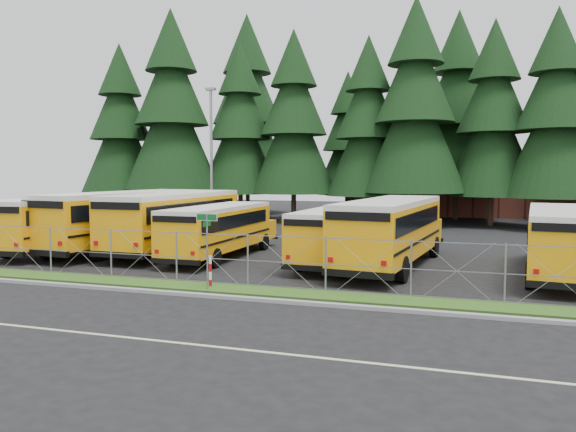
# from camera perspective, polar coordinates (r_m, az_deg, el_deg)

# --- Properties ---
(ground) EXTENTS (120.00, 120.00, 0.00)m
(ground) POSITION_cam_1_polar(r_m,az_deg,el_deg) (21.84, -0.65, -6.85)
(ground) COLOR black
(ground) RESTS_ON ground
(curb) EXTENTS (50.00, 0.25, 0.12)m
(curb) POSITION_cam_1_polar(r_m,az_deg,el_deg) (18.98, -3.67, -8.42)
(curb) COLOR gray
(curb) RESTS_ON ground
(grass_verge) EXTENTS (50.00, 1.40, 0.06)m
(grass_verge) POSITION_cam_1_polar(r_m,az_deg,el_deg) (20.27, -2.20, -7.67)
(grass_verge) COLOR #224A15
(grass_verge) RESTS_ON ground
(road_lane_line) EXTENTS (50.00, 0.12, 0.01)m
(road_lane_line) POSITION_cam_1_polar(r_m,az_deg,el_deg) (14.71, -10.90, -12.55)
(road_lane_line) COLOR beige
(road_lane_line) RESTS_ON ground
(chainlink_fence) EXTENTS (44.00, 0.10, 2.00)m
(chainlink_fence) POSITION_cam_1_polar(r_m,az_deg,el_deg) (20.74, -1.53, -4.66)
(chainlink_fence) COLOR gray
(chainlink_fence) RESTS_ON ground
(brick_building) EXTENTS (22.00, 10.00, 6.00)m
(brick_building) POSITION_cam_1_polar(r_m,az_deg,el_deg) (60.31, 17.21, 3.06)
(brick_building) COLOR brown
(brick_building) RESTS_ON ground
(bus_0) EXTENTS (3.66, 11.42, 2.94)m
(bus_0) POSITION_cam_1_polar(r_m,az_deg,el_deg) (33.01, -21.61, -0.73)
(bus_0) COLOR #FF9E08
(bus_0) RESTS_ON ground
(bus_1) EXTENTS (4.38, 12.57, 3.23)m
(bus_1) POSITION_cam_1_polar(r_m,az_deg,el_deg) (31.84, -15.98, -0.51)
(bus_1) COLOR #FF9E08
(bus_1) RESTS_ON ground
(bus_2) EXTENTS (2.99, 12.22, 3.20)m
(bus_2) POSITION_cam_1_polar(r_m,az_deg,el_deg) (30.82, -11.04, -0.61)
(bus_2) COLOR #FF9E08
(bus_2) RESTS_ON ground
(bus_3) EXTENTS (2.45, 10.06, 2.63)m
(bus_3) POSITION_cam_1_polar(r_m,az_deg,el_deg) (28.31, -6.79, -1.58)
(bus_3) COLOR #FF9E08
(bus_3) RESTS_ON ground
(bus_5) EXTENTS (2.82, 10.07, 2.61)m
(bus_5) POSITION_cam_1_polar(r_m,az_deg,el_deg) (26.57, 5.24, -1.99)
(bus_5) COLOR #FF9E08
(bus_5) RESTS_ON ground
(bus_6) EXTENTS (4.02, 11.97, 3.08)m
(bus_6) POSITION_cam_1_polar(r_m,az_deg,el_deg) (25.69, 10.57, -1.75)
(bus_6) COLOR #FF9E08
(bus_6) RESTS_ON ground
(bus_east) EXTENTS (3.59, 10.95, 2.82)m
(bus_east) POSITION_cam_1_polar(r_m,az_deg,el_deg) (25.52, 25.98, -2.46)
(bus_east) COLOR #FF9E08
(bus_east) RESTS_ON ground
(street_sign) EXTENTS (0.84, 0.55, 2.81)m
(street_sign) POSITION_cam_1_polar(r_m,az_deg,el_deg) (20.38, -8.23, -1.93)
(street_sign) COLOR gray
(street_sign) RESTS_ON ground
(striped_bollard) EXTENTS (0.11, 0.11, 1.20)m
(striped_bollard) POSITION_cam_1_polar(r_m,az_deg,el_deg) (21.15, -7.90, -5.62)
(striped_bollard) COLOR #B20C0C
(striped_bollard) RESTS_ON ground
(light_standard) EXTENTS (0.70, 0.35, 10.14)m
(light_standard) POSITION_cam_1_polar(r_m,az_deg,el_deg) (39.91, -7.80, 6.18)
(light_standard) COLOR gray
(light_standard) RESTS_ON ground
(conifer_0) EXTENTS (7.30, 7.30, 16.14)m
(conifer_0) POSITION_cam_1_polar(r_m,az_deg,el_deg) (54.97, -16.61, 8.25)
(conifer_0) COLOR black
(conifer_0) RESTS_ON ground
(conifer_1) EXTENTS (8.48, 8.48, 18.75)m
(conifer_1) POSITION_cam_1_polar(r_m,az_deg,el_deg) (51.88, -11.70, 10.02)
(conifer_1) COLOR black
(conifer_1) RESTS_ON ground
(conifer_2) EXTENTS (7.23, 7.23, 15.99)m
(conifer_2) POSITION_cam_1_polar(r_m,az_deg,el_deg) (51.48, -4.89, 8.60)
(conifer_2) COLOR black
(conifer_2) RESTS_ON ground
(conifer_3) EXTENTS (7.50, 7.50, 16.59)m
(conifer_3) POSITION_cam_1_polar(r_m,az_deg,el_deg) (49.31, 0.59, 9.14)
(conifer_3) COLOR black
(conifer_3) RESTS_ON ground
(conifer_4) EXTENTS (7.08, 7.08, 15.66)m
(conifer_4) POSITION_cam_1_polar(r_m,az_deg,el_deg) (48.04, 8.12, 8.67)
(conifer_4) COLOR black
(conifer_4) RESTS_ON ground
(conifer_5) EXTENTS (8.19, 8.19, 18.10)m
(conifer_5) POSITION_cam_1_polar(r_m,az_deg,el_deg) (46.28, 12.76, 10.28)
(conifer_5) COLOR black
(conifer_5) RESTS_ON ground
(conifer_6) EXTENTS (7.37, 7.37, 16.30)m
(conifer_6) POSITION_cam_1_polar(r_m,az_deg,el_deg) (47.68, 20.11, 8.86)
(conifer_6) COLOR black
(conifer_6) RESTS_ON ground
(conifer_7) EXTENTS (7.38, 7.38, 16.33)m
(conifer_7) POSITION_cam_1_polar(r_m,az_deg,el_deg) (46.13, 25.52, 8.87)
(conifer_7) COLOR black
(conifer_7) RESTS_ON ground
(conifer_10) EXTENTS (9.25, 9.25, 20.46)m
(conifer_10) POSITION_cam_1_polar(r_m,az_deg,el_deg) (59.12, -4.16, 10.24)
(conifer_10) COLOR black
(conifer_10) RESTS_ON ground
(conifer_11) EXTENTS (6.38, 6.38, 14.12)m
(conifer_11) POSITION_cam_1_polar(r_m,az_deg,el_deg) (55.89, 6.07, 7.30)
(conifer_11) COLOR black
(conifer_11) RESTS_ON ground
(conifer_12) EXTENTS (8.43, 8.43, 18.64)m
(conifer_12) POSITION_cam_1_polar(r_m,az_deg,el_deg) (53.20, 16.82, 9.72)
(conifer_12) COLOR black
(conifer_12) RESTS_ON ground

